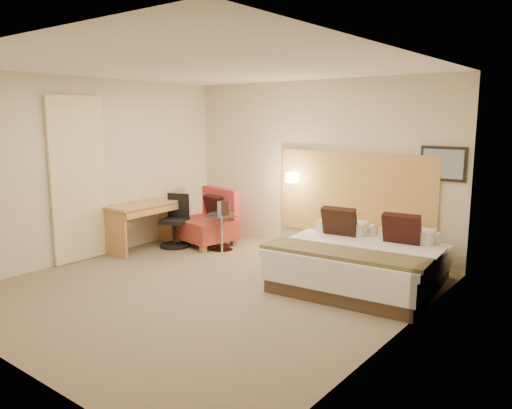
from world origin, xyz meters
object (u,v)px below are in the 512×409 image
Objects in this scene: bed at (362,261)px; desk_chair at (176,225)px; desk at (144,213)px; side_table at (222,231)px; lounge_chair at (209,222)px.

bed is 3.30m from desk_chair.
desk_chair is (0.26, 0.43, -0.24)m from desk.
lounge_chair is at bearing 156.36° from side_table.
desk_chair is (-0.34, -0.46, -0.02)m from lounge_chair.
lounge_chair is (-2.96, 0.33, 0.07)m from bed.
lounge_chair reaches higher than desk_chair.
desk is at bearing -121.14° from desk_chair.
desk is (-3.56, -0.56, 0.29)m from bed.
lounge_chair is 1.18× the size of desk_chair.
side_table is at bearing -23.64° from lounge_chair.
desk is at bearing -171.02° from bed.
lounge_chair is 0.57m from desk_chair.
side_table is at bearing 17.98° from desk_chair.
side_table is (-2.51, 0.13, 0.02)m from bed.
lounge_chair reaches higher than desk.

